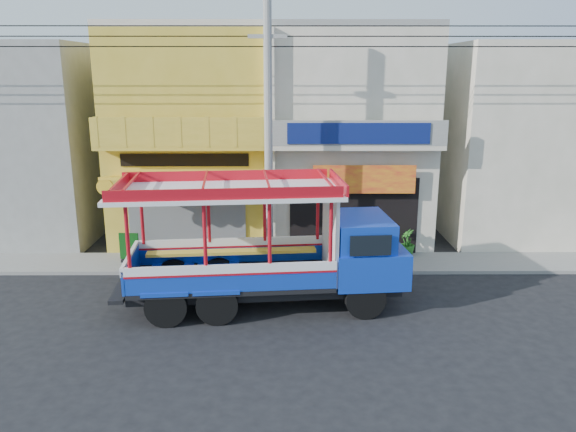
% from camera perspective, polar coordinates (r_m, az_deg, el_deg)
% --- Properties ---
extents(ground, '(90.00, 90.00, 0.00)m').
position_cam_1_polar(ground, '(16.01, 1.44, -9.77)').
color(ground, black).
rests_on(ground, ground).
extents(sidewalk, '(30.00, 2.00, 0.12)m').
position_cam_1_polar(sidewalk, '(19.70, 1.09, -4.80)').
color(sidewalk, slate).
rests_on(sidewalk, ground).
extents(shophouse_left, '(6.00, 7.50, 8.24)m').
position_cam_1_polar(shophouse_left, '(22.94, -9.25, 8.18)').
color(shophouse_left, gold).
rests_on(shophouse_left, ground).
extents(shophouse_right, '(6.00, 6.75, 8.24)m').
position_cam_1_polar(shophouse_right, '(22.81, 5.98, 8.24)').
color(shophouse_right, beige).
rests_on(shophouse_right, ground).
extents(party_pilaster, '(0.35, 0.30, 8.00)m').
position_cam_1_polar(party_pilaster, '(19.60, -1.86, 6.96)').
color(party_pilaster, beige).
rests_on(party_pilaster, ground).
extents(filler_building_left, '(6.00, 6.00, 7.60)m').
position_cam_1_polar(filler_building_left, '(25.06, -25.33, 6.79)').
color(filler_building_left, gray).
rests_on(filler_building_left, ground).
extents(filler_building_right, '(6.00, 6.00, 7.60)m').
position_cam_1_polar(filler_building_right, '(24.64, 22.48, 6.98)').
color(filler_building_right, beige).
rests_on(filler_building_right, ground).
extents(utility_pole, '(28.00, 0.26, 9.00)m').
position_cam_1_polar(utility_pole, '(17.94, -1.54, 9.58)').
color(utility_pole, gray).
rests_on(utility_pole, ground).
extents(songthaew_truck, '(8.25, 3.31, 3.75)m').
position_cam_1_polar(songthaew_truck, '(15.84, -0.42, -3.02)').
color(songthaew_truck, black).
rests_on(songthaew_truck, ground).
extents(green_sign, '(0.67, 0.35, 1.03)m').
position_cam_1_polar(green_sign, '(20.30, -15.81, -3.31)').
color(green_sign, black).
rests_on(green_sign, sidewalk).
extents(potted_plant_b, '(0.60, 0.66, 0.97)m').
position_cam_1_polar(potted_plant_b, '(19.29, 7.63, -3.65)').
color(potted_plant_b, '#22601B').
rests_on(potted_plant_b, sidewalk).
extents(potted_plant_c, '(0.56, 0.56, 0.98)m').
position_cam_1_polar(potted_plant_c, '(20.60, 12.01, -2.64)').
color(potted_plant_c, '#22601B').
rests_on(potted_plant_c, sidewalk).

